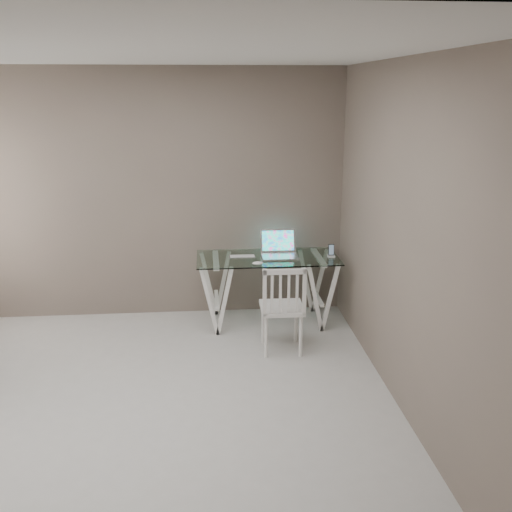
% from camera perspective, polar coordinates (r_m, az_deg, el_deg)
% --- Properties ---
extents(room, '(4.50, 4.52, 2.71)m').
position_cam_1_polar(room, '(4.05, -12.91, 5.31)').
color(room, '#AEABA6').
rests_on(room, ground).
extents(desk, '(1.50, 0.70, 0.75)m').
position_cam_1_polar(desk, '(6.17, 1.14, -3.34)').
color(desk, silver).
rests_on(desk, ground).
extents(chair, '(0.41, 0.41, 0.89)m').
position_cam_1_polar(chair, '(5.43, 2.70, -4.94)').
color(chair, silver).
rests_on(chair, ground).
extents(laptop, '(0.38, 0.35, 0.26)m').
position_cam_1_polar(laptop, '(6.11, 2.32, 0.63)').
color(laptop, silver).
rests_on(laptop, desk).
extents(keyboard, '(0.28, 0.12, 0.01)m').
position_cam_1_polar(keyboard, '(6.07, -1.39, -0.04)').
color(keyboard, silver).
rests_on(keyboard, desk).
extents(mouse, '(0.11, 0.06, 0.03)m').
position_cam_1_polar(mouse, '(5.78, 0.16, -0.72)').
color(mouse, white).
rests_on(mouse, desk).
extents(phone_dock, '(0.07, 0.07, 0.14)m').
position_cam_1_polar(phone_dock, '(6.11, 7.53, 0.26)').
color(phone_dock, white).
rests_on(phone_dock, desk).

